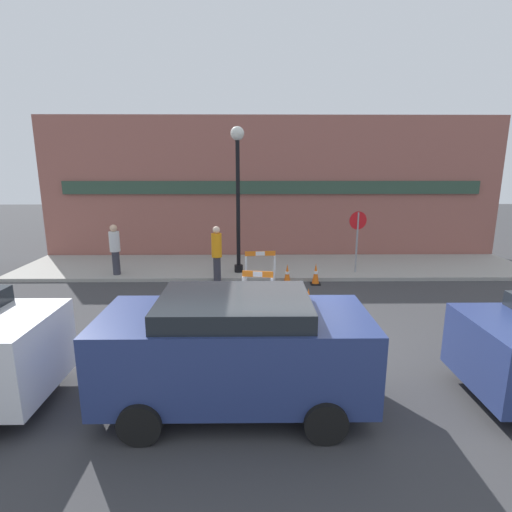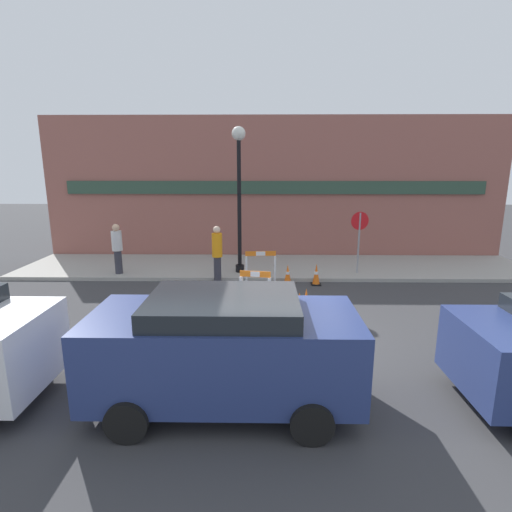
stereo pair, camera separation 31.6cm
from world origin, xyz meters
The scene contains 15 objects.
ground_plane centered at (0.00, 0.00, 0.00)m, with size 60.00×60.00×0.00m, color #38383A.
sidewalk_slab centered at (0.00, 6.21, 0.06)m, with size 18.00×3.42×0.12m.
storefront_facade centered at (0.00, 7.99, 2.75)m, with size 18.00×0.22×5.50m.
streetlamp_post centered at (-1.23, 5.28, 3.18)m, with size 0.44×0.44×4.73m.
stop_sign centered at (2.72, 5.24, 1.50)m, with size 0.59×0.12×2.05m.
barricade_0 centered at (-0.53, 4.35, 0.57)m, with size 0.97×0.21×1.04m.
barricade_1 centered at (-0.65, 1.57, 0.61)m, with size 0.77×0.26×1.15m.
traffic_cone_0 centered at (0.49, 2.02, 0.22)m, with size 0.30×0.30×0.46m.
traffic_cone_1 centered at (-1.90, 2.38, 0.25)m, with size 0.30×0.30×0.52m.
traffic_cone_2 centered at (0.32, 4.26, 0.31)m, with size 0.30×0.30×0.64m.
traffic_cone_3 centered at (0.62, 1.68, 0.33)m, with size 0.30×0.30×0.67m.
traffic_cone_4 centered at (1.21, 4.20, 0.33)m, with size 0.30×0.30×0.68m.
person_worker centered at (-1.87, 4.25, 1.01)m, with size 0.45×0.45×1.84m.
person_pedestrian centered at (-5.26, 5.01, 1.02)m, with size 0.39×0.39×1.66m.
parked_car_1 centered at (-1.05, -2.22, 1.00)m, with size 4.01×1.92×1.79m.
Camera 2 is at (-0.48, -7.79, 3.68)m, focal length 28.00 mm.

